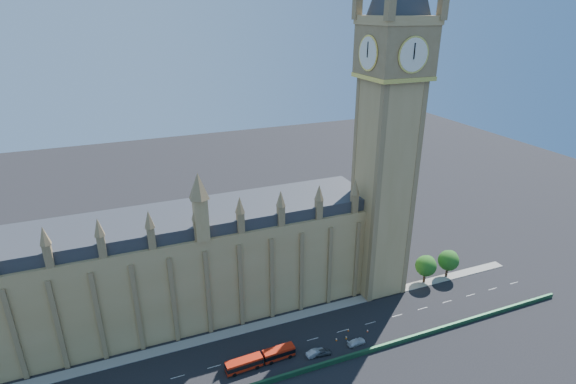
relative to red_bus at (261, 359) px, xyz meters
name	(u,v)px	position (x,y,z in m)	size (l,w,h in m)	color
ground	(265,352)	(2.14, 3.10, -1.43)	(400.00, 400.00, 0.00)	black
palace_westminster	(137,274)	(-22.86, 25.10, 12.43)	(120.00, 20.00, 28.00)	#A4854F
elizabeth_tower	(391,93)	(40.14, 17.09, 53.13)	(20.59, 20.59, 105.00)	#A4854F
bridge_parapet	(279,378)	(2.14, -5.90, -0.83)	(160.00, 0.60, 1.20)	#1E4C2D
kerb_north	(253,327)	(2.14, 12.60, -1.35)	(160.00, 3.00, 0.16)	gray
tree_east_near	(426,265)	(54.37, 13.18, 4.21)	(6.00, 6.00, 8.50)	#382619
tree_east_far	(449,260)	(62.37, 13.18, 4.21)	(6.00, 6.00, 8.50)	#382619
red_bus	(261,359)	(0.00, 0.00, 0.00)	(16.09, 3.18, 2.72)	red
car_grey	(323,352)	(14.05, -2.47, -0.75)	(1.60, 3.99, 1.36)	#45494E
car_silver	(316,353)	(12.55, -2.07, -0.68)	(1.59, 4.56, 1.50)	#93959A
car_white	(356,342)	(22.99, -2.31, -0.77)	(1.86, 4.56, 1.32)	silver
cone_a	(348,330)	(23.52, 2.52, -1.11)	(0.43, 0.43, 0.65)	black
cone_b	(336,339)	(19.18, 0.52, -1.08)	(0.50, 0.50, 0.71)	black
cone_c	(346,337)	(21.68, 0.23, -1.05)	(0.54, 0.54, 0.77)	black
cone_d	(368,331)	(27.72, 0.47, -1.10)	(0.54, 0.54, 0.67)	black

